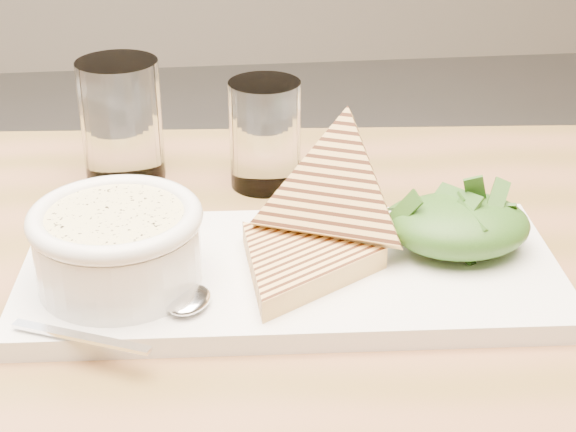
{
  "coord_description": "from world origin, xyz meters",
  "views": [
    {
      "loc": [
        -0.02,
        -0.6,
        1.15
      ],
      "look_at": [
        0.05,
        0.02,
        0.82
      ],
      "focal_mm": 55.0,
      "sensor_mm": 36.0,
      "label": 1
    }
  ],
  "objects": [
    {
      "name": "glass_near",
      "position": [
        -0.09,
        0.22,
        0.83
      ],
      "size": [
        0.08,
        0.08,
        0.12
      ],
      "primitive_type": "cylinder",
      "color": "white",
      "rests_on": "table_top"
    },
    {
      "name": "soup_bowl",
      "position": [
        -0.09,
        -0.01,
        0.82
      ],
      "size": [
        0.12,
        0.12,
        0.05
      ],
      "primitive_type": "cylinder",
      "color": "white",
      "rests_on": "platter"
    },
    {
      "name": "bowl_rim",
      "position": [
        -0.09,
        -0.01,
        0.85
      ],
      "size": [
        0.13,
        0.13,
        0.01
      ],
      "primitive_type": "torus",
      "color": "white",
      "rests_on": "soup_bowl"
    },
    {
      "name": "glass_far",
      "position": [
        0.04,
        0.19,
        0.83
      ],
      "size": [
        0.07,
        0.07,
        0.1
      ],
      "primitive_type": "cylinder",
      "color": "white",
      "rests_on": "table_top"
    },
    {
      "name": "arugula_pile",
      "position": [
        0.18,
        0.01,
        0.82
      ],
      "size": [
        0.11,
        0.1,
        0.05
      ],
      "primitive_type": null,
      "color": "#417224",
      "rests_on": "platter"
    },
    {
      "name": "table_leg_br",
      "position": [
        0.47,
        0.3,
        0.37
      ],
      "size": [
        0.06,
        0.06,
        0.73
      ],
      "primitive_type": "cylinder",
      "color": "#8F603E",
      "rests_on": "ground"
    },
    {
      "name": "sandwich_lean",
      "position": [
        0.08,
        0.03,
        0.84
      ],
      "size": [
        0.19,
        0.2,
        0.16
      ],
      "primitive_type": null,
      "rotation": [
        0.9,
        0.0,
        -0.43
      ],
      "color": "#DBAC5F",
      "rests_on": "sandwich_flat"
    },
    {
      "name": "platter",
      "position": [
        0.05,
        0.0,
        0.78
      ],
      "size": [
        0.44,
        0.22,
        0.02
      ],
      "primitive_type": "cube",
      "rotation": [
        0.0,
        0.0,
        -0.06
      ],
      "color": "white",
      "rests_on": "table_top"
    },
    {
      "name": "salad_base",
      "position": [
        0.18,
        0.01,
        0.81
      ],
      "size": [
        0.11,
        0.09,
        0.04
      ],
      "primitive_type": "ellipsoid",
      "color": "black",
      "rests_on": "platter"
    },
    {
      "name": "sandwich_flat",
      "position": [
        0.05,
        -0.02,
        0.8
      ],
      "size": [
        0.2,
        0.2,
        0.02
      ],
      "primitive_type": null,
      "rotation": [
        0.0,
        0.0,
        0.57
      ],
      "color": "#DBAC5F",
      "rests_on": "platter"
    },
    {
      "name": "spoon_handle",
      "position": [
        -0.11,
        -0.09,
        0.8
      ],
      "size": [
        0.1,
        0.05,
        0.0
      ],
      "primitive_type": "cube",
      "rotation": [
        0.0,
        0.0,
        -0.43
      ],
      "color": "silver",
      "rests_on": "platter"
    },
    {
      "name": "table_top",
      "position": [
        -0.09,
        -0.06,
        0.75
      ],
      "size": [
        1.27,
        0.91,
        0.04
      ],
      "primitive_type": "cube",
      "rotation": [
        0.0,
        0.0,
        -0.08
      ],
      "color": "#8F603E",
      "rests_on": "ground"
    },
    {
      "name": "soup",
      "position": [
        -0.09,
        -0.01,
        0.85
      ],
      "size": [
        0.1,
        0.1,
        0.01
      ],
      "primitive_type": "cylinder",
      "color": "beige",
      "rests_on": "soup_bowl"
    },
    {
      "name": "spoon_bowl",
      "position": [
        -0.04,
        -0.05,
        0.8
      ],
      "size": [
        0.05,
        0.05,
        0.01
      ],
      "primitive_type": "ellipsoid",
      "rotation": [
        0.0,
        0.0,
        -0.43
      ],
      "color": "silver",
      "rests_on": "platter"
    }
  ]
}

